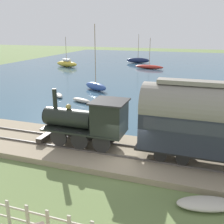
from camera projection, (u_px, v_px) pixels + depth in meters
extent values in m
plane|color=#607542|center=(126.00, 165.00, 15.90)|extent=(200.00, 200.00, 0.00)
cube|color=#38566B|center=(182.00, 68.00, 55.67)|extent=(80.00, 80.00, 0.01)
cube|color=gray|center=(131.00, 155.00, 16.80)|extent=(5.43, 56.00, 0.36)
cube|color=#4C4742|center=(128.00, 157.00, 16.00)|extent=(0.07, 54.88, 0.12)
cube|color=#4C4742|center=(134.00, 147.00, 17.46)|extent=(0.07, 54.88, 0.12)
cylinder|color=black|center=(101.00, 144.00, 16.32)|extent=(0.12, 1.20, 1.20)
cylinder|color=black|center=(110.00, 134.00, 17.79)|extent=(0.12, 1.20, 1.20)
cylinder|color=black|center=(79.00, 141.00, 16.78)|extent=(0.12, 1.20, 1.20)
cylinder|color=black|center=(89.00, 132.00, 18.25)|extent=(0.12, 1.20, 1.20)
cylinder|color=black|center=(59.00, 138.00, 17.24)|extent=(0.12, 1.20, 1.20)
cylinder|color=black|center=(70.00, 129.00, 18.71)|extent=(0.12, 1.20, 1.20)
cube|color=black|center=(84.00, 129.00, 17.37)|extent=(2.12, 5.48, 0.12)
cylinder|color=black|center=(69.00, 118.00, 17.49)|extent=(1.25, 3.29, 1.25)
cylinder|color=black|center=(47.00, 115.00, 18.01)|extent=(1.19, 0.08, 1.19)
cylinder|color=black|center=(55.00, 98.00, 17.41)|extent=(0.29, 0.29, 1.28)
sphere|color=tan|center=(68.00, 107.00, 17.26)|extent=(0.36, 0.36, 0.36)
cube|color=black|center=(110.00, 117.00, 16.51)|extent=(2.02, 1.92, 1.95)
cube|color=#282828|center=(110.00, 102.00, 16.20)|extent=(2.22, 2.16, 0.10)
cube|color=#2D2823|center=(46.00, 136.00, 18.55)|extent=(1.92, 0.44, 0.32)
cylinder|color=black|center=(182.00, 159.00, 14.88)|extent=(0.12, 0.76, 0.76)
cylinder|color=black|center=(184.00, 147.00, 16.35)|extent=(0.12, 0.76, 0.76)
cylinder|color=black|center=(160.00, 156.00, 15.27)|extent=(0.12, 0.76, 0.76)
cylinder|color=black|center=(164.00, 144.00, 16.73)|extent=(0.12, 0.76, 0.76)
ellipsoid|color=#192347|center=(138.00, 60.00, 63.08)|extent=(1.78, 5.56, 1.24)
cylinder|color=#9E8460|center=(138.00, 46.00, 62.06)|extent=(0.10, 0.10, 5.42)
ellipsoid|color=gold|center=(67.00, 64.00, 56.79)|extent=(3.03, 5.81, 1.23)
cylinder|color=#9E8460|center=(66.00, 49.00, 55.83)|extent=(0.10, 0.10, 5.04)
cube|color=silver|center=(67.00, 60.00, 56.53)|extent=(1.37, 1.87, 0.45)
ellipsoid|color=#B72D23|center=(149.00, 67.00, 54.02)|extent=(2.23, 6.24, 0.80)
cylinder|color=#9E8460|center=(150.00, 52.00, 53.08)|extent=(0.10, 0.10, 5.37)
ellipsoid|color=#335199|center=(96.00, 86.00, 35.16)|extent=(2.93, 4.09, 1.04)
cylinder|color=#9E8460|center=(95.00, 54.00, 33.87)|extent=(0.10, 0.10, 7.45)
ellipsoid|color=#B7B2A3|center=(53.00, 119.00, 23.38)|extent=(2.67, 2.22, 0.51)
ellipsoid|color=silver|center=(117.00, 104.00, 27.99)|extent=(1.95, 1.88, 0.49)
ellipsoid|color=beige|center=(59.00, 95.00, 31.63)|extent=(1.93, 1.80, 0.45)
ellipsoid|color=#B7B2A3|center=(81.00, 100.00, 29.42)|extent=(1.55, 2.73, 0.47)
ellipsoid|color=#B7B2A3|center=(207.00, 204.00, 12.08)|extent=(1.88, 3.00, 0.44)
cube|color=beige|center=(48.00, 223.00, 10.36)|extent=(0.06, 0.14, 1.19)
cube|color=beige|center=(28.00, 218.00, 10.65)|extent=(0.06, 0.14, 1.19)
cube|color=beige|center=(8.00, 212.00, 10.94)|extent=(0.06, 0.14, 1.19)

